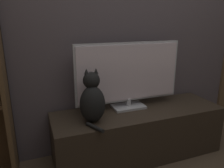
# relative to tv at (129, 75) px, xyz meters

# --- Properties ---
(wall_back) EXTENTS (4.80, 0.05, 2.60)m
(wall_back) POSITION_rel_tv_xyz_m (0.06, 0.19, 0.55)
(wall_back) COLOR #564C51
(wall_back) RESTS_ON ground_plane
(tv_stand) EXTENTS (1.53, 0.48, 0.44)m
(tv_stand) POSITION_rel_tv_xyz_m (0.06, -0.09, -0.53)
(tv_stand) COLOR #33281E
(tv_stand) RESTS_ON ground_plane
(tv) EXTENTS (0.97, 0.18, 0.59)m
(tv) POSITION_rel_tv_xyz_m (0.00, 0.00, 0.00)
(tv) COLOR #B7B7BC
(tv) RESTS_ON tv_stand
(cat) EXTENTS (0.22, 0.32, 0.42)m
(cat) POSITION_rel_tv_xyz_m (-0.38, -0.16, -0.13)
(cat) COLOR black
(cat) RESTS_ON tv_stand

